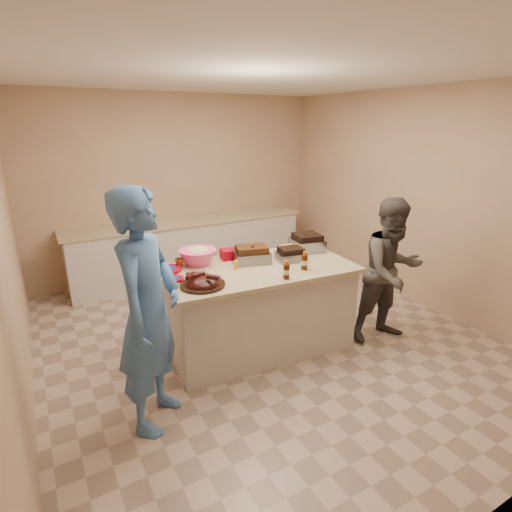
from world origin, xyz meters
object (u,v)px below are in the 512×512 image
roasting_pan (307,250)px  bbq_bottle_b (304,270)px  mustard_bottle (236,269)px  guest_gray (384,337)px  island (258,346)px  bbq_bottle_a (286,279)px  coleslaw_bowl (198,264)px  rib_platter (203,286)px  guest_blue (158,417)px  plastic_cup (180,267)px

roasting_pan → bbq_bottle_b: bbq_bottle_b is taller
mustard_bottle → guest_gray: 1.88m
island → bbq_bottle_b: 1.01m
island → bbq_bottle_a: bearing=-76.7°
coleslaw_bowl → guest_gray: size_ratio=0.24×
island → rib_platter: (-0.67, -0.18, 0.90)m
coleslaw_bowl → guest_blue: bearing=-129.2°
guest_blue → island: bearing=-27.6°
rib_platter → plastic_cup: bearing=91.0°
island → coleslaw_bowl: bearing=147.2°
bbq_bottle_b → guest_blue: 1.86m
rib_platter → guest_gray: (2.00, -0.34, -0.90)m
island → mustard_bottle: mustard_bottle is taller
coleslaw_bowl → plastic_cup: coleslaw_bowl is taller
roasting_pan → plastic_cup: roasting_pan is taller
plastic_cup → guest_gray: bearing=-24.4°
island → guest_gray: size_ratio=1.22×
mustard_bottle → guest_gray: size_ratio=0.07×
bbq_bottle_a → plastic_cup: bbq_bottle_a is taller
roasting_pan → mustard_bottle: (-0.98, -0.15, 0.00)m
rib_platter → roasting_pan: (1.43, 0.39, 0.00)m
coleslaw_bowl → rib_platter: bearing=-107.8°
roasting_pan → bbq_bottle_a: size_ratio=1.86×
bbq_bottle_b → coleslaw_bowl: bearing=141.7°
rib_platter → plastic_cup: size_ratio=4.30×
plastic_cup → bbq_bottle_a: bearing=-46.8°
coleslaw_bowl → bbq_bottle_b: 1.08m
coleslaw_bowl → roasting_pan: bearing=-7.8°
bbq_bottle_a → guest_blue: 1.60m
bbq_bottle_b → mustard_bottle: 0.67m
island → roasting_pan: 1.19m
rib_platter → mustard_bottle: bearing=27.8°
bbq_bottle_a → plastic_cup: size_ratio=1.87×
island → guest_blue: island is taller
bbq_bottle_a → plastic_cup: 1.09m
guest_gray → plastic_cup: bearing=162.5°
rib_platter → guest_blue: size_ratio=0.21×
bbq_bottle_a → guest_gray: size_ratio=0.11×
roasting_pan → bbq_bottle_a: bearing=-127.6°
rib_platter → mustard_bottle: (0.45, 0.24, 0.00)m
island → mustard_bottle: bearing=170.8°
roasting_pan → plastic_cup: bearing=-176.3°
coleslaw_bowl → bbq_bottle_a: (0.56, -0.79, 0.00)m
roasting_pan → plastic_cup: (-1.44, 0.18, 0.00)m
coleslaw_bowl → bbq_bottle_b: (0.85, -0.67, 0.00)m
coleslaw_bowl → guest_blue: (-0.76, -0.93, -0.90)m
coleslaw_bowl → guest_blue: size_ratio=0.20×
bbq_bottle_b → guest_gray: bearing=-13.6°
mustard_bottle → plastic_cup: (-0.46, 0.33, 0.00)m
guest_gray → roasting_pan: bearing=134.6°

